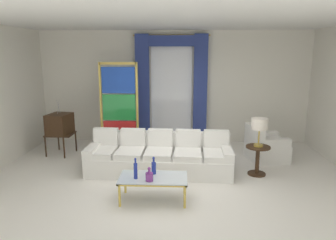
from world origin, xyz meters
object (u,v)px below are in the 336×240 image
at_px(armchair_white, 264,148).
at_px(peacock_figurine, 132,145).
at_px(coffee_table, 153,179).
at_px(bottle_amber_squat, 154,167).
at_px(vintage_tv, 60,125).
at_px(couch_white_long, 160,157).
at_px(table_lamp_brass, 260,125).
at_px(stained_glass_divider, 119,109).
at_px(round_side_table, 258,158).
at_px(bottle_blue_decanter, 149,176).
at_px(bottle_crystal_tall, 136,170).

distance_m(armchair_white, peacock_figurine, 3.12).
xyz_separation_m(coffee_table, peacock_figurine, (-0.74, 2.40, -0.15)).
bearing_deg(bottle_amber_squat, vintage_tv, 138.23).
xyz_separation_m(couch_white_long, peacock_figurine, (-0.75, 1.10, -0.09)).
relative_size(coffee_table, table_lamp_brass, 1.97).
bearing_deg(peacock_figurine, stained_glass_divider, 138.51).
relative_size(armchair_white, round_side_table, 1.54).
bearing_deg(vintage_tv, coffee_table, -43.46).
bearing_deg(bottle_blue_decanter, coffee_table, 73.83).
distance_m(bottle_crystal_tall, vintage_tv, 3.26).
bearing_deg(vintage_tv, table_lamp_brass, -14.11).
bearing_deg(armchair_white, bottle_amber_squat, -139.85).
height_order(coffee_table, table_lamp_brass, table_lamp_brass).
bearing_deg(bottle_amber_squat, round_side_table, 28.34).
bearing_deg(bottle_blue_decanter, bottle_amber_squat, 81.79).
bearing_deg(vintage_tv, couch_white_long, -22.58).
bearing_deg(bottle_amber_squat, table_lamp_brass, 28.34).
relative_size(bottle_amber_squat, vintage_tv, 0.22).
xyz_separation_m(bottle_blue_decanter, round_side_table, (2.04, 1.38, -0.14)).
relative_size(stained_glass_divider, round_side_table, 3.70).
distance_m(vintage_tv, round_side_table, 4.61).
distance_m(armchair_white, round_side_table, 1.00).
height_order(coffee_table, armchair_white, armchair_white).
height_order(bottle_crystal_tall, peacock_figurine, bottle_crystal_tall).
height_order(armchair_white, peacock_figurine, armchair_white).
bearing_deg(bottle_blue_decanter, table_lamp_brass, 34.04).
relative_size(couch_white_long, armchair_white, 3.21).
distance_m(vintage_tv, stained_glass_divider, 1.46).
bearing_deg(couch_white_long, coffee_table, -90.52).
bearing_deg(bottle_amber_squat, coffee_table, -88.33).
bearing_deg(stained_glass_divider, round_side_table, -25.94).
height_order(armchair_white, round_side_table, armchair_white).
xyz_separation_m(bottle_amber_squat, peacock_figurine, (-0.74, 2.27, -0.31)).
height_order(bottle_blue_decanter, vintage_tv, vintage_tv).
distance_m(coffee_table, round_side_table, 2.33).
distance_m(bottle_blue_decanter, vintage_tv, 3.48).
xyz_separation_m(couch_white_long, bottle_blue_decanter, (-0.06, -1.47, 0.18)).
relative_size(bottle_blue_decanter, stained_glass_divider, 0.11).
xyz_separation_m(bottle_amber_squat, round_side_table, (1.99, 1.08, -0.17)).
bearing_deg(coffee_table, table_lamp_brass, 31.36).
bearing_deg(bottle_crystal_tall, armchair_white, 39.97).
bearing_deg(armchair_white, round_side_table, -112.12).
bearing_deg(couch_white_long, vintage_tv, 157.42).
xyz_separation_m(vintage_tv, stained_glass_divider, (1.38, 0.38, 0.33)).
bearing_deg(armchair_white, stained_glass_divider, 170.58).
bearing_deg(peacock_figurine, round_side_table, -23.57).
relative_size(vintage_tv, armchair_white, 1.47).
height_order(stained_glass_divider, table_lamp_brass, stained_glass_divider).
bearing_deg(armchair_white, vintage_tv, 177.68).
height_order(bottle_blue_decanter, stained_glass_divider, stained_glass_divider).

